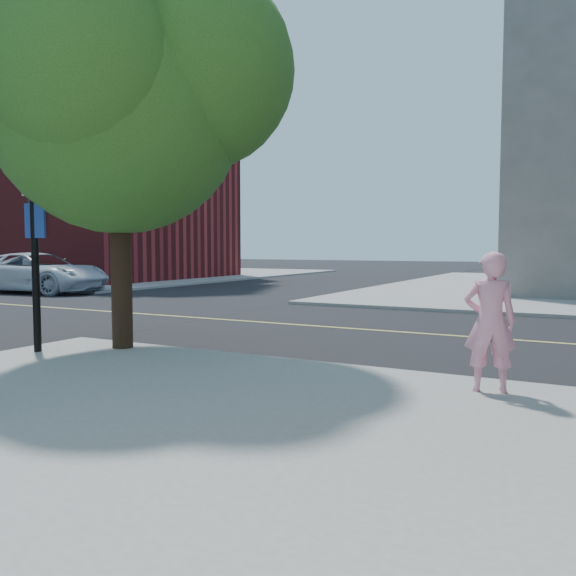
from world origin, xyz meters
The scene contains 8 objects.
ground centered at (0.00, 0.00, 0.00)m, with size 140.00×140.00×0.00m, color black.
road_ew centered at (0.00, 4.50, 0.01)m, with size 140.00×9.00×0.01m, color black.
sidewalk_nw centered at (-23.00, 21.50, 0.06)m, with size 26.00×25.00×0.12m, color gray.
church centered at (-20.00, 18.00, 7.18)m, with size 15.20×12.00×14.40m.
office_block centered at (-32.00, 21.98, 9.12)m, with size 12.00×14.08×18.00m.
man_on_phone centered at (7.13, -0.79, 1.01)m, with size 0.65×0.43×1.79m, color pink.
street_tree centered at (0.76, -0.51, 5.02)m, with size 5.72×5.20×7.59m.
car_a centered at (-12.79, 8.50, 0.86)m, with size 2.84×6.17×1.71m, color silver.
Camera 1 is at (8.36, -8.56, 1.97)m, focal length 36.79 mm.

